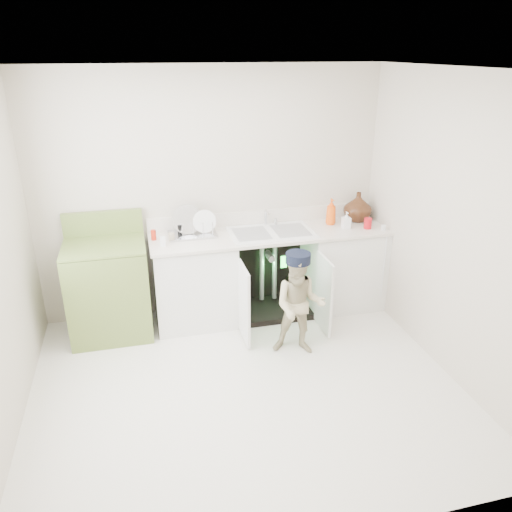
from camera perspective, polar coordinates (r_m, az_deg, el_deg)
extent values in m
plane|color=beige|center=(4.33, -1.18, -14.63)|extent=(3.50, 3.50, 0.00)
cube|color=beige|center=(5.11, -5.11, 6.98)|extent=(3.50, 2.50, 0.02)
cube|color=beige|center=(2.44, 6.72, -11.92)|extent=(3.50, 2.50, 0.02)
cube|color=beige|center=(4.41, 21.44, 2.90)|extent=(2.50, 3.00, 0.02)
plane|color=white|center=(3.45, -1.54, 20.58)|extent=(3.50, 3.50, 0.00)
cube|color=white|center=(5.09, -7.02, -3.06)|extent=(0.80, 0.60, 0.86)
cube|color=white|center=(5.48, 9.77, -1.27)|extent=(0.80, 0.60, 0.86)
cube|color=black|center=(5.47, 0.93, -1.00)|extent=(0.80, 0.06, 0.86)
cube|color=black|center=(5.41, 1.65, -6.00)|extent=(0.80, 0.60, 0.06)
cylinder|color=gray|center=(5.29, 0.68, -1.59)|extent=(0.05, 0.05, 0.70)
cylinder|color=gray|center=(5.33, 2.13, -1.44)|extent=(0.05, 0.05, 0.70)
cylinder|color=gray|center=(5.20, 1.57, -0.03)|extent=(0.07, 0.18, 0.07)
cube|color=white|center=(4.72, -1.36, -5.46)|extent=(0.03, 0.40, 0.76)
cube|color=white|center=(4.94, 7.76, -4.34)|extent=(0.02, 0.40, 0.76)
cube|color=white|center=(5.05, 1.76, 2.53)|extent=(2.44, 0.64, 0.03)
cube|color=white|center=(5.29, 0.91, 4.50)|extent=(2.44, 0.02, 0.15)
cube|color=white|center=(5.05, 1.76, 2.64)|extent=(0.85, 0.55, 0.02)
cube|color=gray|center=(5.00, -0.51, 2.55)|extent=(0.34, 0.40, 0.01)
cube|color=gray|center=(5.10, 3.98, 2.93)|extent=(0.34, 0.40, 0.01)
cylinder|color=silver|center=(5.22, 1.11, 4.42)|extent=(0.03, 0.03, 0.17)
cylinder|color=silver|center=(5.14, 1.29, 5.01)|extent=(0.02, 0.14, 0.02)
cylinder|color=silver|center=(5.26, 2.27, 3.99)|extent=(0.04, 0.04, 0.06)
cylinder|color=white|center=(5.32, 14.43, -1.03)|extent=(0.01, 0.01, 0.70)
cube|color=white|center=(5.26, 14.38, 3.15)|extent=(0.04, 0.02, 0.06)
cube|color=silver|center=(5.01, -7.27, 2.49)|extent=(0.47, 0.32, 0.02)
cylinder|color=silver|center=(5.00, -7.83, 3.43)|extent=(0.29, 0.11, 0.28)
cylinder|color=white|center=(5.00, -5.88, 3.41)|extent=(0.23, 0.06, 0.23)
cylinder|color=silver|center=(4.88, -9.37, 2.77)|extent=(0.01, 0.01, 0.14)
cylinder|color=silver|center=(4.88, -8.27, 2.87)|extent=(0.01, 0.01, 0.14)
cylinder|color=silver|center=(4.89, -7.17, 2.97)|extent=(0.01, 0.01, 0.14)
cylinder|color=silver|center=(4.90, -6.07, 3.06)|extent=(0.01, 0.01, 0.14)
cylinder|color=silver|center=(4.92, -4.98, 3.16)|extent=(0.01, 0.01, 0.14)
imported|color=#442313|center=(5.47, 11.56, 5.54)|extent=(0.30, 0.30, 0.31)
imported|color=#FF560D|center=(5.31, 8.58, 5.03)|extent=(0.11, 0.11, 0.28)
imported|color=white|center=(5.23, 10.28, 4.05)|extent=(0.08, 0.08, 0.17)
cylinder|color=red|center=(5.28, 12.66, 3.66)|extent=(0.08, 0.08, 0.11)
cylinder|color=red|center=(4.94, -11.63, 2.36)|extent=(0.05, 0.05, 0.10)
cylinder|color=tan|center=(4.87, -9.62, 2.12)|extent=(0.06, 0.06, 0.08)
cylinder|color=black|center=(4.99, -8.71, 2.90)|extent=(0.04, 0.04, 0.12)
cube|color=white|center=(4.77, -10.60, 1.66)|extent=(0.05, 0.05, 0.09)
cube|color=olive|center=(5.04, -16.42, -3.81)|extent=(0.75, 0.65, 0.91)
cube|color=olive|center=(4.86, -17.03, 1.18)|extent=(0.75, 0.65, 0.02)
cube|color=olive|center=(5.08, -17.10, 3.62)|extent=(0.75, 0.06, 0.24)
cylinder|color=black|center=(4.73, -19.35, 0.20)|extent=(0.17, 0.17, 0.02)
cylinder|color=silver|center=(4.72, -19.37, 0.34)|extent=(0.20, 0.20, 0.01)
cylinder|color=black|center=(5.02, -19.11, 1.56)|extent=(0.17, 0.17, 0.02)
cylinder|color=silver|center=(5.02, -19.13, 1.69)|extent=(0.20, 0.20, 0.01)
cylinder|color=black|center=(4.70, -14.80, 0.64)|extent=(0.17, 0.17, 0.02)
cylinder|color=silver|center=(4.69, -14.81, 0.77)|extent=(0.20, 0.20, 0.01)
cylinder|color=black|center=(5.00, -14.82, 1.97)|extent=(0.17, 0.17, 0.02)
cylinder|color=silver|center=(4.99, -14.84, 2.10)|extent=(0.20, 0.20, 0.01)
imported|color=#C5BC8E|center=(4.53, 4.98, -5.63)|extent=(0.57, 0.50, 0.97)
cylinder|color=black|center=(4.33, 5.18, -0.33)|extent=(0.28, 0.28, 0.09)
cube|color=black|center=(4.44, 5.18, -0.24)|extent=(0.19, 0.14, 0.01)
cube|color=black|center=(4.82, 3.17, -0.64)|extent=(0.07, 0.01, 0.14)
cube|color=#26F23F|center=(4.81, 3.20, -0.67)|extent=(0.06, 0.00, 0.12)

